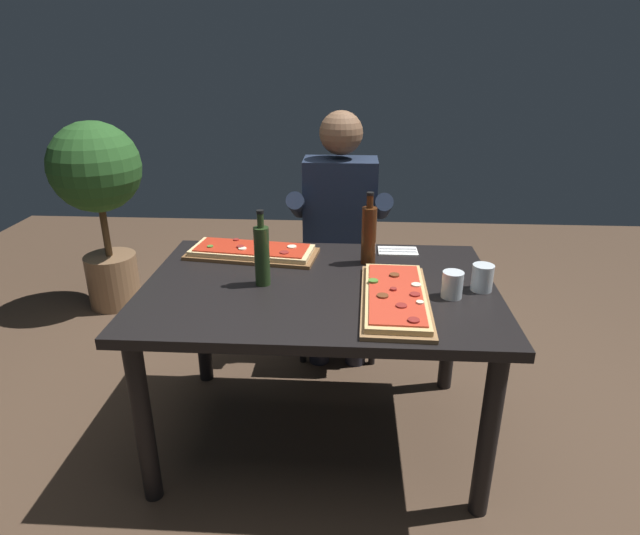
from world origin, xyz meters
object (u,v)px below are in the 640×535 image
object	(u,v)px
potted_plant_corner	(99,189)
oil_bottle_amber	(262,254)
diner_chair	(339,263)
wine_bottle_dark	(369,234)
dining_table	(319,305)
tumbler_near_camera	(452,285)
pizza_rectangular_front	(252,252)
seated_diner	(340,227)
tumbler_far_side	(482,278)
pizza_rectangular_left	(395,297)

from	to	relation	value
potted_plant_corner	oil_bottle_amber	bearing A→B (deg)	-45.32
diner_chair	wine_bottle_dark	bearing A→B (deg)	-77.56
dining_table	tumbler_near_camera	size ratio (longest dim) A/B	13.76
diner_chair	potted_plant_corner	distance (m)	1.60
tumbler_near_camera	diner_chair	bearing A→B (deg)	115.06
pizza_rectangular_front	oil_bottle_amber	world-z (taller)	oil_bottle_amber
oil_bottle_amber	seated_diner	xyz separation A→B (m)	(0.29, 0.75, -0.12)
tumbler_near_camera	seated_diner	xyz separation A→B (m)	(-0.44, 0.83, -0.05)
dining_table	seated_diner	bearing A→B (deg)	85.10
seated_diner	tumbler_far_side	bearing A→B (deg)	-53.03
dining_table	oil_bottle_amber	bearing A→B (deg)	-176.17
seated_diner	oil_bottle_amber	bearing A→B (deg)	-110.90
pizza_rectangular_left	wine_bottle_dark	size ratio (longest dim) A/B	1.93
pizza_rectangular_left	seated_diner	xyz separation A→B (m)	(-0.23, 0.88, -0.02)
diner_chair	pizza_rectangular_front	bearing A→B (deg)	-124.47
seated_diner	potted_plant_corner	bearing A→B (deg)	161.86
tumbler_near_camera	tumbler_far_side	world-z (taller)	tumbler_far_side
wine_bottle_dark	seated_diner	world-z (taller)	seated_diner
dining_table	wine_bottle_dark	xyz separation A→B (m)	(0.20, 0.24, 0.23)
wine_bottle_dark	seated_diner	bearing A→B (deg)	105.31
oil_bottle_amber	seated_diner	size ratio (longest dim) A/B	0.23
oil_bottle_amber	tumbler_far_side	size ratio (longest dim) A/B	2.93
pizza_rectangular_left	potted_plant_corner	xyz separation A→B (m)	(-1.75, 1.38, 0.04)
diner_chair	tumbler_near_camera	bearing A→B (deg)	-64.94
tumbler_far_side	seated_diner	size ratio (longest dim) A/B	0.08
diner_chair	seated_diner	xyz separation A→B (m)	(-0.00, -0.12, 0.26)
pizza_rectangular_front	diner_chair	distance (m)	0.73
oil_bottle_amber	tumbler_far_side	xyz separation A→B (m)	(0.86, -0.01, -0.07)
dining_table	oil_bottle_amber	xyz separation A→B (m)	(-0.22, -0.01, 0.22)
pizza_rectangular_left	potted_plant_corner	size ratio (longest dim) A/B	0.50
dining_table	tumbler_near_camera	distance (m)	0.53
seated_diner	potted_plant_corner	distance (m)	1.60
pizza_rectangular_front	wine_bottle_dark	size ratio (longest dim) A/B	1.92
potted_plant_corner	pizza_rectangular_front	bearing A→B (deg)	-39.60
wine_bottle_dark	tumbler_far_side	xyz separation A→B (m)	(0.43, -0.26, -0.08)
wine_bottle_dark	potted_plant_corner	xyz separation A→B (m)	(-1.66, 1.00, -0.08)
wine_bottle_dark	potted_plant_corner	bearing A→B (deg)	149.01
pizza_rectangular_front	pizza_rectangular_left	xyz separation A→B (m)	(0.61, -0.44, 0.00)
wine_bottle_dark	tumbler_far_side	world-z (taller)	wine_bottle_dark
pizza_rectangular_left	potted_plant_corner	bearing A→B (deg)	141.71
pizza_rectangular_front	tumbler_near_camera	size ratio (longest dim) A/B	5.98
seated_diner	pizza_rectangular_front	bearing A→B (deg)	-131.13
pizza_rectangular_left	tumbler_near_camera	bearing A→B (deg)	14.43
seated_diner	dining_table	bearing A→B (deg)	-94.90
pizza_rectangular_front	wine_bottle_dark	xyz separation A→B (m)	(0.52, -0.06, 0.11)
potted_plant_corner	seated_diner	bearing A→B (deg)	-18.14
wine_bottle_dark	potted_plant_corner	world-z (taller)	potted_plant_corner
pizza_rectangular_left	tumbler_far_side	size ratio (longest dim) A/B	5.84
pizza_rectangular_left	tumbler_far_side	distance (m)	0.37
pizza_rectangular_left	tumbler_near_camera	xyz separation A→B (m)	(0.22, 0.06, 0.03)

